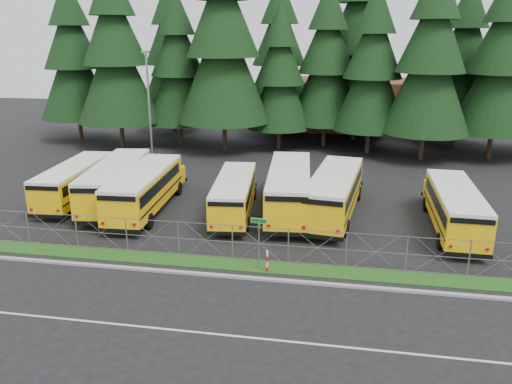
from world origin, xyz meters
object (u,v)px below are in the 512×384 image
bus_0 (78,182)px  bus_1 (118,183)px  bus_5 (289,190)px  bus_6 (335,194)px  light_standard (149,104)px  street_sign (259,233)px  bus_4 (235,196)px  bus_east (453,209)px  bus_2 (147,190)px  striped_bollard (267,262)px

bus_0 → bus_1: bus_1 is taller
bus_0 → bus_5: (15.34, 0.16, 0.19)m
bus_6 → light_standard: light_standard is taller
bus_6 → bus_1: bearing=-172.1°
street_sign → bus_6: bearing=67.4°
bus_4 → bus_5: bearing=11.7°
bus_0 → light_standard: light_standard is taller
bus_6 → bus_east: size_ratio=1.08×
bus_2 → striped_bollard: size_ratio=9.32×
bus_5 → light_standard: (-13.94, 10.92, 3.95)m
bus_0 → bus_6: 18.38m
bus_east → street_sign: size_ratio=3.77×
bus_1 → bus_5: 12.13m
bus_5 → bus_6: bearing=-8.6°
bus_1 → bus_east: size_ratio=1.08×
bus_4 → bus_5: 3.71m
bus_5 → striped_bollard: bearing=-95.0°
bus_2 → bus_east: size_ratio=1.06×
bus_4 → bus_0: bearing=169.6°
bus_0 → bus_6: (18.38, -0.08, 0.14)m
bus_east → bus_4: bearing=179.1°
bus_1 → bus_4: bus_1 is taller
bus_east → street_sign: 13.08m
bus_2 → bus_5: (9.58, 1.39, 0.09)m
bus_2 → bus_east: (19.82, -0.25, -0.08)m
street_sign → striped_bollard: street_sign is taller
bus_1 → street_sign: size_ratio=4.09×
bus_0 → bus_4: bus_0 is taller
bus_2 → light_standard: size_ratio=1.10×
striped_bollard → light_standard: size_ratio=0.12×
bus_5 → street_sign: (-0.59, -8.94, 0.48)m
bus_2 → striped_bollard: 12.29m
bus_5 → light_standard: size_ratio=1.17×
bus_1 → light_standard: (-1.81, 11.33, 4.00)m
bus_0 → bus_east: 25.63m
bus_4 → bus_east: size_ratio=0.94×
bus_0 → bus_6: bearing=-3.9°
bus_6 → street_sign: bus_6 is taller
street_sign → light_standard: (-13.35, 19.85, 3.47)m
bus_6 → light_standard: size_ratio=1.13×
bus_2 → bus_5: bus_5 is taller
bus_4 → bus_6: (6.57, 0.88, 0.19)m
bus_east → striped_bollard: size_ratio=8.83×
bus_0 → bus_east: size_ratio=0.98×
bus_1 → bus_east: bus_1 is taller
bus_0 → bus_5: bearing=-3.0°
bus_2 → bus_1: bearing=156.2°
bus_2 → bus_6: bearing=2.4°
striped_bollard → bus_1: bearing=143.8°
bus_2 → bus_4: size_ratio=1.12×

